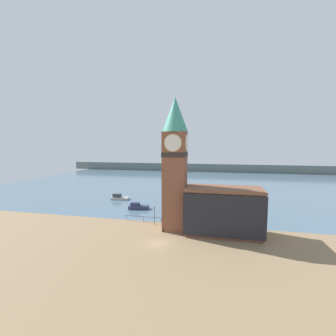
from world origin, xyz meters
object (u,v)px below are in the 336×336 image
(clock_tower, at_px, (175,160))
(boat_far, at_px, (119,197))
(pier_building, at_px, (223,211))
(boat_near, at_px, (138,207))
(mooring_bollard_near, at_px, (163,230))
(lamp_post, at_px, (154,211))

(clock_tower, relative_size, boat_far, 4.61)
(clock_tower, distance_m, pier_building, 13.13)
(boat_far, bearing_deg, pier_building, -36.92)
(boat_near, relative_size, boat_far, 1.00)
(mooring_bollard_near, relative_size, lamp_post, 0.20)
(pier_building, bearing_deg, clock_tower, 176.94)
(pier_building, relative_size, boat_near, 2.55)
(mooring_bollard_near, bearing_deg, clock_tower, 47.82)
(boat_near, distance_m, boat_far, 12.85)
(boat_far, bearing_deg, clock_tower, -46.36)
(boat_far, relative_size, mooring_bollard_near, 6.59)
(clock_tower, height_order, mooring_bollard_near, clock_tower)
(boat_near, relative_size, lamp_post, 1.29)
(clock_tower, distance_m, boat_near, 21.26)
(pier_building, xyz_separation_m, mooring_bollard_near, (-11.13, -1.56, -3.95))
(pier_building, height_order, mooring_bollard_near, pier_building)
(pier_building, relative_size, mooring_bollard_near, 16.73)
(clock_tower, xyz_separation_m, boat_near, (-11.95, 11.81, -13.03))
(clock_tower, height_order, pier_building, clock_tower)
(clock_tower, xyz_separation_m, pier_building, (9.27, -0.49, -9.28))
(boat_near, bearing_deg, pier_building, -40.98)
(pier_building, xyz_separation_m, lamp_post, (-13.91, 1.99, -1.43))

